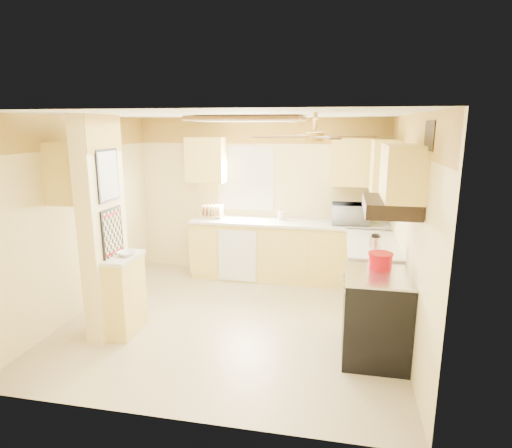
% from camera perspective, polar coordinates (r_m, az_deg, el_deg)
% --- Properties ---
extents(floor, '(4.00, 4.00, 0.00)m').
position_cam_1_polar(floor, '(5.51, -3.14, -12.64)').
color(floor, tan).
rests_on(floor, ground).
extents(ceiling, '(4.00, 4.00, 0.00)m').
position_cam_1_polar(ceiling, '(4.96, -3.51, 14.35)').
color(ceiling, white).
rests_on(ceiling, wall_back).
extents(wall_back, '(4.00, 0.00, 4.00)m').
position_cam_1_polar(wall_back, '(6.91, 0.64, 3.61)').
color(wall_back, '#F2DB93').
rests_on(wall_back, floor).
extents(wall_front, '(4.00, 0.00, 4.00)m').
position_cam_1_polar(wall_front, '(3.36, -11.51, -7.00)').
color(wall_front, '#F2DB93').
rests_on(wall_front, floor).
extents(wall_left, '(0.00, 3.80, 3.80)m').
position_cam_1_polar(wall_left, '(5.91, -22.44, 0.98)').
color(wall_left, '#F2DB93').
rests_on(wall_left, floor).
extents(wall_right, '(0.00, 3.80, 3.80)m').
position_cam_1_polar(wall_right, '(4.99, 19.53, -0.87)').
color(wall_right, '#F2DB93').
rests_on(wall_right, floor).
extents(wallpaper_border, '(4.00, 0.02, 0.40)m').
position_cam_1_polar(wallpaper_border, '(6.80, 0.63, 12.34)').
color(wallpaper_border, yellow).
rests_on(wallpaper_border, wall_back).
extents(partition_column, '(0.20, 0.70, 2.50)m').
position_cam_1_polar(partition_column, '(5.11, -19.73, -0.56)').
color(partition_column, '#F2DB93').
rests_on(partition_column, floor).
extents(partition_ledge, '(0.25, 0.55, 0.90)m').
position_cam_1_polar(partition_ledge, '(5.24, -16.96, -9.20)').
color(partition_ledge, '#DDCD6C').
rests_on(partition_ledge, floor).
extents(ledge_top, '(0.28, 0.58, 0.04)m').
position_cam_1_polar(ledge_top, '(5.09, -17.31, -4.29)').
color(ledge_top, white).
rests_on(ledge_top, partition_ledge).
extents(lower_cabinets_back, '(3.00, 0.60, 0.90)m').
position_cam_1_polar(lower_cabinets_back, '(6.73, 4.34, -3.69)').
color(lower_cabinets_back, '#DDCD6C').
rests_on(lower_cabinets_back, floor).
extents(lower_cabinets_right, '(0.60, 1.40, 0.90)m').
position_cam_1_polar(lower_cabinets_right, '(5.75, 15.13, -7.07)').
color(lower_cabinets_right, '#DDCD6C').
rests_on(lower_cabinets_right, floor).
extents(countertop_back, '(3.04, 0.64, 0.04)m').
position_cam_1_polar(countertop_back, '(6.60, 4.40, 0.19)').
color(countertop_back, white).
rests_on(countertop_back, lower_cabinets_back).
extents(countertop_right, '(0.64, 1.44, 0.04)m').
position_cam_1_polar(countertop_right, '(5.61, 15.31, -2.55)').
color(countertop_right, white).
rests_on(countertop_right, lower_cabinets_right).
extents(dishwasher_panel, '(0.58, 0.02, 0.80)m').
position_cam_1_polar(dishwasher_panel, '(6.57, -2.52, -4.27)').
color(dishwasher_panel, white).
rests_on(dishwasher_panel, lower_cabinets_back).
extents(window, '(0.92, 0.02, 1.02)m').
position_cam_1_polar(window, '(6.90, -1.43, 6.11)').
color(window, white).
rests_on(window, wall_back).
extents(upper_cab_back_left, '(0.60, 0.35, 0.70)m').
position_cam_1_polar(upper_cab_back_left, '(6.88, -6.68, 8.51)').
color(upper_cab_back_left, '#DDCD6C').
rests_on(upper_cab_back_left, wall_back).
extents(upper_cab_back_right, '(0.90, 0.35, 0.70)m').
position_cam_1_polar(upper_cab_back_right, '(6.55, 13.93, 8.00)').
color(upper_cab_back_right, '#DDCD6C').
rests_on(upper_cab_back_right, wall_back).
extents(upper_cab_right, '(0.35, 1.00, 0.70)m').
position_cam_1_polar(upper_cab_right, '(6.10, 16.72, 7.48)').
color(upper_cab_right, '#DDCD6C').
rests_on(upper_cab_right, wall_right).
extents(upper_cab_left_wall, '(0.35, 0.75, 0.70)m').
position_cam_1_polar(upper_cab_left_wall, '(5.52, -22.89, 6.47)').
color(upper_cab_left_wall, '#DDCD6C').
rests_on(upper_cab_left_wall, wall_left).
extents(upper_cab_over_stove, '(0.35, 0.76, 0.52)m').
position_cam_1_polar(upper_cab_over_stove, '(4.31, 18.92, 6.55)').
color(upper_cab_over_stove, '#DDCD6C').
rests_on(upper_cab_over_stove, wall_right).
extents(stove, '(0.68, 0.77, 0.92)m').
position_cam_1_polar(stove, '(4.68, 15.63, -11.73)').
color(stove, black).
rests_on(stove, floor).
extents(range_hood, '(0.50, 0.76, 0.14)m').
position_cam_1_polar(range_hood, '(4.35, 17.49, 2.29)').
color(range_hood, black).
rests_on(range_hood, upper_cab_over_stove).
extents(poster_menu, '(0.02, 0.42, 0.57)m').
position_cam_1_polar(poster_menu, '(4.96, -19.15, 6.13)').
color(poster_menu, black).
rests_on(poster_menu, partition_column).
extents(poster_nashville, '(0.02, 0.42, 0.57)m').
position_cam_1_polar(poster_nashville, '(5.07, -18.60, -1.17)').
color(poster_nashville, black).
rests_on(poster_nashville, partition_column).
extents(ceiling_light_panel, '(1.35, 0.95, 0.06)m').
position_cam_1_polar(ceiling_light_panel, '(5.42, -1.07, 13.80)').
color(ceiling_light_panel, brown).
rests_on(ceiling_light_panel, ceiling).
extents(ceiling_fan, '(1.15, 1.15, 0.26)m').
position_cam_1_polar(ceiling_fan, '(4.11, 7.85, 11.54)').
color(ceiling_fan, gold).
rests_on(ceiling_fan, ceiling).
extents(vent_grate, '(0.02, 0.40, 0.25)m').
position_cam_1_polar(vent_grate, '(3.97, 22.20, 10.87)').
color(vent_grate, black).
rests_on(vent_grate, wall_right).
extents(microwave, '(0.57, 0.40, 0.30)m').
position_cam_1_polar(microwave, '(6.54, 12.50, 1.34)').
color(microwave, white).
rests_on(microwave, countertop_back).
extents(bowl, '(0.25, 0.25, 0.05)m').
position_cam_1_polar(bowl, '(5.08, -16.92, -3.79)').
color(bowl, white).
rests_on(bowl, ledge_top).
extents(dutch_oven, '(0.26, 0.26, 0.17)m').
position_cam_1_polar(dutch_oven, '(4.67, 16.23, -4.72)').
color(dutch_oven, '#B30711').
rests_on(dutch_oven, stove).
extents(kettle, '(0.14, 0.14, 0.22)m').
position_cam_1_polar(kettle, '(5.14, 15.59, -2.60)').
color(kettle, silver).
rests_on(kettle, countertop_right).
extents(dish_rack, '(0.35, 0.26, 0.20)m').
position_cam_1_polar(dish_rack, '(6.88, -5.87, 1.47)').
color(dish_rack, tan).
rests_on(dish_rack, countertop_back).
extents(utensil_crock, '(0.11, 0.11, 0.21)m').
position_cam_1_polar(utensil_crock, '(6.68, 3.38, 1.16)').
color(utensil_crock, white).
rests_on(utensil_crock, countertop_back).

